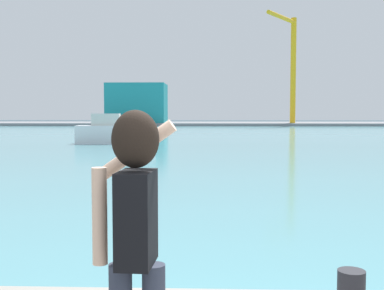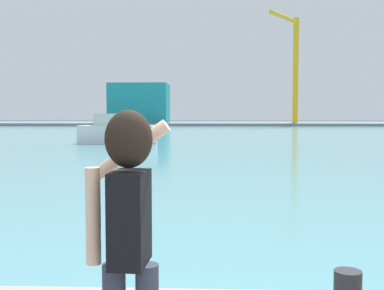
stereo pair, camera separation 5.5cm
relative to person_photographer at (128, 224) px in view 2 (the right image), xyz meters
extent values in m
plane|color=#334751|center=(0.87, 49.82, -1.57)|extent=(220.00, 220.00, 0.00)
cube|color=#599EA8|center=(0.87, 51.82, -1.56)|extent=(140.00, 100.00, 0.02)
cube|color=gray|center=(0.87, 91.82, -1.31)|extent=(140.00, 20.00, 0.51)
cube|color=black|center=(0.01, 0.00, 0.03)|extent=(0.22, 0.35, 0.56)
sphere|color=#E0B293|center=(0.01, 0.00, 0.49)|extent=(0.22, 0.22, 0.22)
ellipsoid|color=black|center=(0.01, -0.02, 0.50)|extent=(0.28, 0.26, 0.34)
cylinder|color=#E0B293|center=(-0.21, 0.00, 0.04)|extent=(0.09, 0.09, 0.58)
cylinder|color=#E0B293|center=(-0.03, 0.22, 0.41)|extent=(0.53, 0.12, 0.40)
cube|color=black|center=(-0.02, 0.34, 0.58)|extent=(0.02, 0.07, 0.14)
cube|color=white|center=(-6.47, 32.44, -0.88)|extent=(5.86, 2.34, 1.33)
cube|color=silver|center=(-7.18, 32.38, 0.22)|extent=(2.11, 1.56, 0.88)
cube|color=teal|center=(-13.14, 87.12, 2.58)|extent=(10.75, 8.22, 7.28)
cylinder|color=yellow|center=(15.70, 86.38, 8.49)|extent=(1.00, 1.00, 19.09)
cylinder|color=yellow|center=(12.84, 81.80, 17.23)|extent=(6.31, 9.54, 0.70)
camera|label=1|loc=(0.44, -2.80, 0.65)|focal=45.01mm
camera|label=2|loc=(0.50, -2.80, 0.65)|focal=45.01mm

